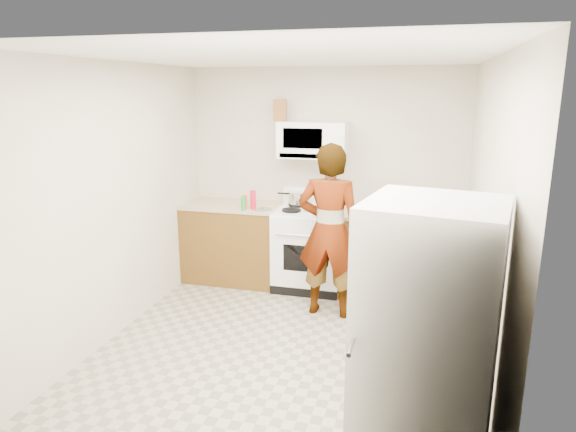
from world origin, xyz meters
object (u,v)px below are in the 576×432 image
(fridge, at_px, (426,352))
(kettle, at_px, (382,203))
(person, at_px, (329,231))
(gas_range, at_px, (310,247))
(saucepan, at_px, (299,198))
(microwave, at_px, (313,140))

(fridge, relative_size, kettle, 9.63)
(person, bearing_deg, fridge, 114.76)
(gas_range, distance_m, person, 0.84)
(fridge, distance_m, saucepan, 3.35)
(gas_range, xyz_separation_m, person, (0.34, -0.66, 0.39))
(gas_range, height_order, kettle, gas_range)
(kettle, relative_size, saucepan, 0.73)
(saucepan, bearing_deg, fridge, -64.42)
(person, distance_m, fridge, 2.39)
(gas_range, height_order, fridge, fridge)
(kettle, distance_m, saucepan, 0.96)
(kettle, bearing_deg, gas_range, 177.80)
(gas_range, height_order, person, person)
(microwave, xyz_separation_m, person, (0.34, -0.79, -0.82))
(person, distance_m, kettle, 0.91)
(fridge, bearing_deg, person, 123.73)
(person, height_order, kettle, person)
(microwave, bearing_deg, fridge, -66.76)
(gas_range, height_order, saucepan, gas_range)
(saucepan, bearing_deg, microwave, -11.76)
(person, bearing_deg, kettle, -118.77)
(saucepan, bearing_deg, gas_range, -44.77)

